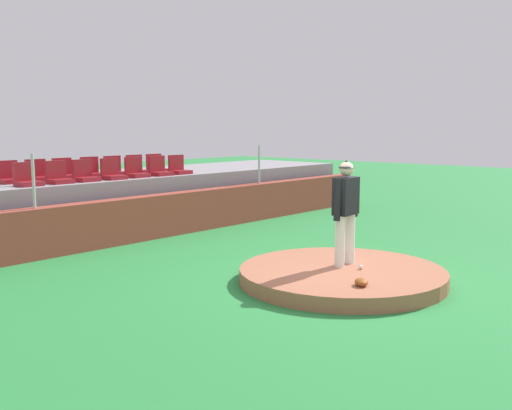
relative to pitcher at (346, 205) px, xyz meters
name	(u,v)px	position (x,y,z in m)	size (l,w,h in m)	color
ground_plane	(342,282)	(-0.24, -0.11, -1.29)	(60.00, 60.00, 0.00)	#2B883E
pitchers_mound	(342,275)	(-0.24, -0.11, -1.17)	(3.45, 3.45, 0.24)	#A96448
pitcher	(346,205)	(0.00, 0.00, 0.00)	(0.74, 0.30, 1.80)	white
baseball	(361,267)	(-0.08, -0.37, -1.01)	(0.07, 0.07, 0.07)	white
fielding_glove	(361,282)	(-0.95, -0.91, -0.99)	(0.30, 0.20, 0.11)	#8F4416
brick_barrier	(139,219)	(-0.24, 5.40, -0.78)	(17.16, 0.40, 1.01)	#9C4032
fence_post_left	(33,181)	(-2.74, 5.40, 0.26)	(0.06, 0.06, 1.07)	silver
fence_post_right	(259,164)	(3.93, 5.40, 0.26)	(0.06, 0.06, 1.07)	silver
bleacher_platform	(87,203)	(-0.24, 7.52, -0.61)	(17.09, 3.30, 1.35)	gray
stadium_chair_0	(27,179)	(-2.36, 6.41, 0.22)	(0.48, 0.44, 0.50)	maroon
stadium_chair_1	(58,176)	(-1.63, 6.42, 0.22)	(0.48, 0.44, 0.50)	maroon
stadium_chair_2	(85,175)	(-0.97, 6.42, 0.22)	(0.48, 0.44, 0.50)	maroon
stadium_chair_3	(112,173)	(-0.25, 6.38, 0.22)	(0.48, 0.44, 0.50)	maroon
stadium_chair_4	(136,171)	(0.48, 6.43, 0.22)	(0.48, 0.44, 0.50)	maroon
stadium_chair_5	(159,169)	(1.18, 6.39, 0.22)	(0.48, 0.44, 0.50)	maroon
stadium_chair_6	(179,168)	(1.84, 6.40, 0.22)	(0.48, 0.44, 0.50)	maroon
stadium_chair_7	(9,176)	(-2.33, 7.27, 0.22)	(0.48, 0.44, 0.50)	maroon
stadium_chair_8	(38,174)	(-1.63, 7.30, 0.22)	(0.48, 0.44, 0.50)	maroon
stadium_chair_9	(64,172)	(-0.95, 7.32, 0.22)	(0.48, 0.44, 0.50)	maroon
stadium_chair_10	(92,171)	(-0.21, 7.30, 0.22)	(0.48, 0.44, 0.50)	maroon
stadium_chair_11	(115,169)	(0.45, 7.28, 0.22)	(0.48, 0.44, 0.50)	maroon
stadium_chair_12	(137,168)	(1.15, 7.29, 0.22)	(0.48, 0.44, 0.50)	maroon
stadium_chair_13	(156,167)	(1.83, 7.32, 0.22)	(0.48, 0.44, 0.50)	maroon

